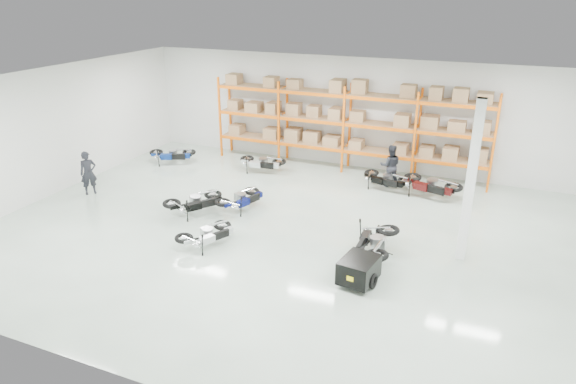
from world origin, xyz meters
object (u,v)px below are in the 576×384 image
at_px(moto_silver_left, 207,231).
at_px(moto_back_c, 386,176).
at_px(moto_blue_centre, 241,196).
at_px(person_left, 88,173).
at_px(moto_back_a, 172,152).
at_px(moto_touring_right, 375,238).
at_px(moto_back_d, 430,181).
at_px(trailer, 359,270).
at_px(moto_back_b, 261,160).
at_px(person_back, 390,166).
at_px(moto_black_far_left, 195,198).

xyz_separation_m(moto_silver_left, moto_back_c, (3.73, 6.54, 0.03)).
bearing_deg(moto_blue_centre, person_left, 27.45).
relative_size(moto_back_a, moto_back_c, 1.02).
distance_m(moto_touring_right, moto_back_c, 5.33).
bearing_deg(moto_back_c, person_left, 129.59).
bearing_deg(person_left, moto_back_d, -32.26).
distance_m(trailer, moto_back_a, 11.75).
xyz_separation_m(moto_back_b, moto_back_d, (6.73, -0.05, 0.07)).
bearing_deg(trailer, moto_back_b, 139.91).
relative_size(trailer, person_back, 1.10).
relative_size(moto_silver_left, person_left, 0.99).
xyz_separation_m(moto_touring_right, trailer, (0.00, -1.60, -0.16)).
relative_size(person_left, person_back, 0.99).
relative_size(moto_silver_left, moto_back_a, 0.93).
distance_m(moto_back_c, moto_back_d, 1.65).
distance_m(moto_blue_centre, moto_back_c, 5.55).
bearing_deg(moto_black_far_left, moto_back_a, -12.64).
xyz_separation_m(moto_blue_centre, moto_silver_left, (0.33, -2.76, -0.01)).
relative_size(moto_black_far_left, moto_back_d, 0.93).
bearing_deg(moto_back_c, person_back, 3.08).
height_order(moto_silver_left, person_back, person_back).
bearing_deg(moto_back_a, moto_back_b, -105.63).
relative_size(moto_back_d, person_back, 1.18).
bearing_deg(moto_silver_left, moto_black_far_left, -23.37).
xyz_separation_m(moto_blue_centre, person_back, (4.13, 4.16, 0.31)).
bearing_deg(trailer, moto_silver_left, -175.37).
height_order(moto_silver_left, moto_back_c, moto_back_c).
relative_size(moto_silver_left, moto_touring_right, 0.82).
relative_size(moto_touring_right, person_back, 1.19).
distance_m(moto_black_far_left, person_left, 4.52).
relative_size(moto_blue_centre, moto_black_far_left, 0.91).
distance_m(moto_black_far_left, moto_back_d, 8.31).
bearing_deg(moto_back_c, moto_silver_left, 164.47).
relative_size(moto_touring_right, moto_back_c, 1.15).
bearing_deg(moto_back_c, moto_touring_right, -156.18).
height_order(moto_back_c, person_left, person_left).
bearing_deg(trailer, moto_blue_centre, 156.66).
height_order(trailer, moto_back_a, moto_back_a).
bearing_deg(moto_touring_right, moto_black_far_left, 173.45).
distance_m(moto_black_far_left, moto_back_b, 4.62).
bearing_deg(moto_back_d, moto_silver_left, 157.09).
bearing_deg(person_back, moto_back_c, 62.27).
bearing_deg(moto_touring_right, trailer, -91.45).
height_order(moto_black_far_left, trailer, moto_black_far_left).
bearing_deg(moto_silver_left, person_left, 9.12).
distance_m(moto_silver_left, moto_black_far_left, 2.43).
xyz_separation_m(moto_back_d, person_back, (-1.57, 0.50, 0.22)).
bearing_deg(person_back, person_left, 10.34).
bearing_deg(moto_back_d, moto_black_far_left, 140.33).
relative_size(moto_back_c, moto_back_d, 0.87).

